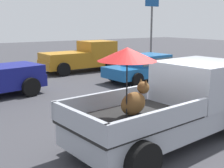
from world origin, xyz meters
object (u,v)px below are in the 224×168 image
pickup_truck_far (83,57)px  motel_sign (152,14)px  parked_sedan_far (146,66)px  pickup_truck_main (177,101)px

pickup_truck_far → motel_sign: bearing=18.9°
parked_sedan_far → motel_sign: motel_sign is taller
pickup_truck_main → pickup_truck_far: (3.37, 10.77, -0.10)m
pickup_truck_main → motel_sign: bearing=45.6°
pickup_truck_far → parked_sedan_far: bearing=-76.8°
pickup_truck_main → pickup_truck_far: bearing=68.4°
pickup_truck_main → motel_sign: size_ratio=1.01×
pickup_truck_far → pickup_truck_main: bearing=-107.8°
motel_sign → pickup_truck_far: bearing=-160.7°
pickup_truck_main → parked_sedan_far: 7.70m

